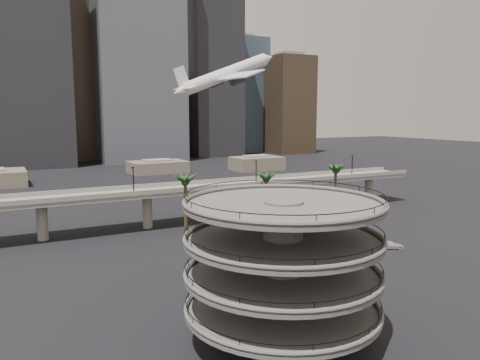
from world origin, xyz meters
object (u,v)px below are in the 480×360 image
airborne_jet (226,75)px  car_a (223,276)px  car_c (391,245)px  parking_ramp (283,258)px  overpass (192,192)px  car_b (325,251)px

airborne_jet → car_a: 70.68m
car_a → car_c: size_ratio=0.84×
car_a → airborne_jet: bearing=-20.3°
parking_ramp → car_c: bearing=28.8°
overpass → car_a: overpass is taller
car_a → car_c: 36.01m
overpass → car_b: size_ratio=29.30×
parking_ramp → overpass: 60.46m
overpass → car_c: bearing=-56.0°
overpass → car_b: (11.74, -35.15, -6.61)m
airborne_jet → car_a: airborne_jet is taller
parking_ramp → car_c: size_ratio=4.62×
parking_ramp → airborne_jet: 85.24m
overpass → airborne_jet: (16.87, 16.35, 28.88)m
parking_ramp → overpass: size_ratio=0.17×
parking_ramp → car_c: 44.89m
airborne_jet → car_a: (-27.36, -54.63, -35.54)m
parking_ramp → car_b: 35.55m
parking_ramp → overpass: bearing=77.6°
airborne_jet → car_b: size_ratio=7.51×
parking_ramp → car_a: 22.79m
airborne_jet → car_b: airborne_jet is taller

